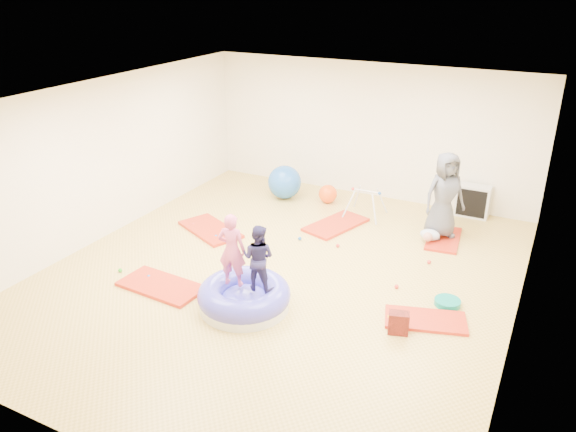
% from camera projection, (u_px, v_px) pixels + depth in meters
% --- Properties ---
extents(room, '(7.01, 8.01, 2.81)m').
position_uv_depth(room, '(279.00, 192.00, 8.38)').
color(room, '#D5B159').
rests_on(room, ground).
extents(gym_mat_front_left, '(1.34, 0.73, 0.05)m').
position_uv_depth(gym_mat_front_left, '(161.00, 286.00, 8.56)').
color(gym_mat_front_left, red).
rests_on(gym_mat_front_left, ground).
extents(gym_mat_mid_left, '(1.46, 1.15, 0.05)m').
position_uv_depth(gym_mat_mid_left, '(210.00, 229.00, 10.44)').
color(gym_mat_mid_left, red).
rests_on(gym_mat_mid_left, ground).
extents(gym_mat_center_back, '(1.00, 1.41, 0.05)m').
position_uv_depth(gym_mat_center_back, '(336.00, 225.00, 10.64)').
color(gym_mat_center_back, red).
rests_on(gym_mat_center_back, ground).
extents(gym_mat_right, '(1.21, 0.84, 0.05)m').
position_uv_depth(gym_mat_right, '(426.00, 320.00, 7.72)').
color(gym_mat_right, red).
rests_on(gym_mat_right, ground).
extents(gym_mat_rear_right, '(0.66, 1.15, 0.05)m').
position_uv_depth(gym_mat_rear_right, '(443.00, 239.00, 10.09)').
color(gym_mat_rear_right, red).
rests_on(gym_mat_rear_right, ground).
extents(inflatable_cushion, '(1.33, 1.33, 0.42)m').
position_uv_depth(inflatable_cushion, '(244.00, 297.00, 8.00)').
color(inflatable_cushion, silver).
rests_on(inflatable_cushion, ground).
extents(child_pink, '(0.44, 0.34, 1.09)m').
position_uv_depth(child_pink, '(232.00, 247.00, 7.77)').
color(child_pink, '#D44F79').
rests_on(child_pink, inflatable_cushion).
extents(child_navy, '(0.50, 0.40, 0.97)m').
position_uv_depth(child_navy, '(258.00, 254.00, 7.69)').
color(child_navy, '#211D47').
rests_on(child_navy, inflatable_cushion).
extents(adult_caregiver, '(0.89, 0.88, 1.55)m').
position_uv_depth(adult_caregiver, '(444.00, 195.00, 9.87)').
color(adult_caregiver, '#484952').
rests_on(adult_caregiver, gym_mat_rear_right).
extents(infant, '(0.35, 0.36, 0.21)m').
position_uv_depth(infant, '(429.00, 235.00, 9.92)').
color(infant, '#AEB8CF').
rests_on(infant, gym_mat_rear_right).
extents(ball_pit_balls, '(4.43, 2.59, 0.07)m').
position_uv_depth(ball_pit_balls, '(275.00, 261.00, 9.28)').
color(ball_pit_balls, '#1E57AE').
rests_on(ball_pit_balls, ground).
extents(exercise_ball_blue, '(0.71, 0.71, 0.71)m').
position_uv_depth(exercise_ball_blue, '(285.00, 182.00, 11.85)').
color(exercise_ball_blue, '#1E57AE').
rests_on(exercise_ball_blue, ground).
extents(exercise_ball_orange, '(0.38, 0.38, 0.38)m').
position_uv_depth(exercise_ball_orange, '(328.00, 194.00, 11.67)').
color(exercise_ball_orange, '#FF4D11').
rests_on(exercise_ball_orange, ground).
extents(infant_play_gym, '(0.73, 0.69, 0.56)m').
position_uv_depth(infant_play_gym, '(366.00, 199.00, 10.91)').
color(infant_play_gym, silver).
rests_on(infant_play_gym, ground).
extents(cube_shelf, '(0.64, 0.31, 0.64)m').
position_uv_depth(cube_shelf, '(473.00, 201.00, 10.97)').
color(cube_shelf, silver).
rests_on(cube_shelf, ground).
extents(balance_disc, '(0.37, 0.37, 0.08)m').
position_uv_depth(balance_disc, '(447.00, 302.00, 8.10)').
color(balance_disc, '#067D71').
rests_on(balance_disc, ground).
extents(backpack, '(0.30, 0.23, 0.31)m').
position_uv_depth(backpack, '(398.00, 323.00, 7.43)').
color(backpack, '#B0271D').
rests_on(backpack, ground).
extents(yellow_toy, '(0.21, 0.21, 0.03)m').
position_uv_depth(yellow_toy, '(211.00, 297.00, 8.29)').
color(yellow_toy, '#FFC100').
rests_on(yellow_toy, ground).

